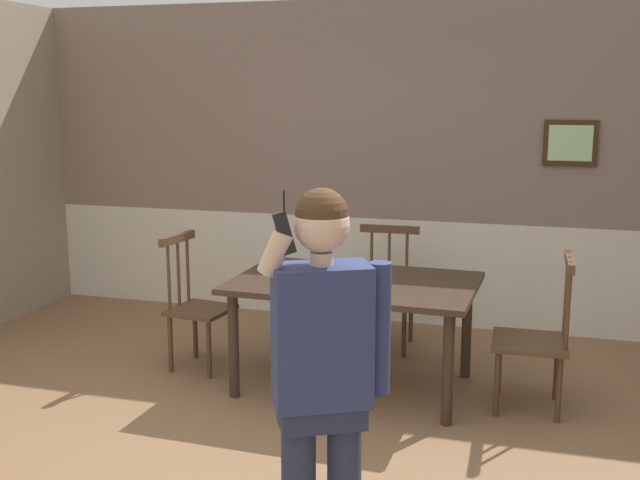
# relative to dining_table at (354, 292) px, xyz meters

# --- Properties ---
(ground_plane) EXTENTS (7.26, 7.26, 0.00)m
(ground_plane) POSITION_rel_dining_table_xyz_m (-0.06, -1.32, -0.67)
(ground_plane) COLOR #846042
(room_back_partition) EXTENTS (6.60, 0.17, 2.77)m
(room_back_partition) POSITION_rel_dining_table_xyz_m (-0.06, 1.63, 0.66)
(room_back_partition) COLOR gray
(room_back_partition) RESTS_ON ground_plane
(dining_table) EXTENTS (1.65, 1.10, 0.76)m
(dining_table) POSITION_rel_dining_table_xyz_m (0.00, 0.00, 0.00)
(dining_table) COLOR #38281E
(dining_table) RESTS_ON ground_plane
(chair_near_window) EXTENTS (0.48, 0.48, 1.01)m
(chair_near_window) POSITION_rel_dining_table_xyz_m (1.20, -0.04, -0.20)
(chair_near_window) COLOR #513823
(chair_near_window) RESTS_ON ground_plane
(chair_by_doorway) EXTENTS (0.46, 0.46, 0.99)m
(chair_by_doorway) POSITION_rel_dining_table_xyz_m (-1.20, 0.05, -0.20)
(chair_by_doorway) COLOR #513823
(chair_by_doorway) RESTS_ON ground_plane
(chair_at_table_head) EXTENTS (0.49, 0.49, 0.95)m
(chair_at_table_head) POSITION_rel_dining_table_xyz_m (0.03, 0.91, -0.20)
(chair_at_table_head) COLOR #513823
(chair_at_table_head) RESTS_ON ground_plane
(person_figure) EXTENTS (0.48, 0.36, 1.66)m
(person_figure) POSITION_rel_dining_table_xyz_m (0.39, -2.14, 0.27)
(person_figure) COLOR #282E49
(person_figure) RESTS_ON ground_plane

